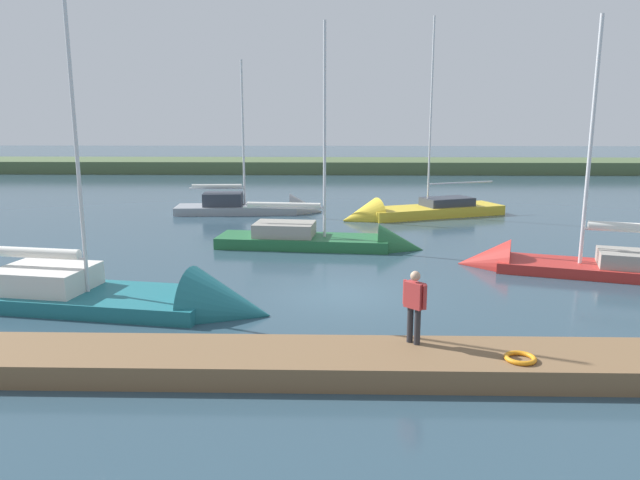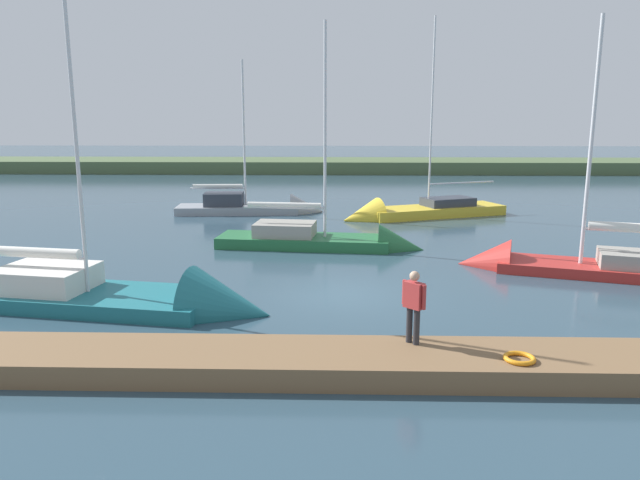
% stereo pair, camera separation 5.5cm
% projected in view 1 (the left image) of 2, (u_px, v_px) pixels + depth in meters
% --- Properties ---
extents(ground_plane, '(200.00, 200.00, 0.00)m').
position_uv_depth(ground_plane, '(343.00, 295.00, 18.58)').
color(ground_plane, '#2D4756').
extents(far_shoreline, '(180.00, 8.00, 2.40)m').
position_uv_depth(far_shoreline, '(337.00, 171.00, 61.22)').
color(far_shoreline, '#4C603D').
rests_on(far_shoreline, ground_plane).
extents(dock_pier, '(25.02, 1.98, 0.51)m').
position_uv_depth(dock_pier, '(346.00, 362.00, 12.81)').
color(dock_pier, brown).
rests_on(dock_pier, ground_plane).
extents(life_ring_buoy, '(0.66, 0.66, 0.10)m').
position_uv_depth(life_ring_buoy, '(520.00, 358.00, 12.27)').
color(life_ring_buoy, orange).
rests_on(life_ring_buoy, dock_pier).
extents(sailboat_far_left, '(8.90, 4.58, 9.79)m').
position_uv_depth(sailboat_far_left, '(561.00, 268.00, 21.31)').
color(sailboat_far_left, '#B22823').
rests_on(sailboat_far_left, ground_plane).
extents(sailboat_behind_pier, '(9.71, 5.65, 11.78)m').
position_uv_depth(sailboat_behind_pier, '(410.00, 215.00, 32.96)').
color(sailboat_behind_pier, gold).
rests_on(sailboat_behind_pier, ground_plane).
extents(sailboat_far_right, '(10.51, 4.16, 11.48)m').
position_uv_depth(sailboat_far_right, '(135.00, 304.00, 17.22)').
color(sailboat_far_right, '#1E6B75').
rests_on(sailboat_far_right, ground_plane).
extents(sailboat_near_dock, '(8.90, 2.99, 10.27)m').
position_uv_depth(sailboat_near_dock, '(333.00, 245.00, 25.26)').
color(sailboat_near_dock, '#236638').
rests_on(sailboat_near_dock, ground_plane).
extents(sailboat_outer_mooring, '(8.55, 2.69, 9.58)m').
position_uv_depth(sailboat_outer_mooring, '(262.00, 210.00, 34.44)').
color(sailboat_outer_mooring, gray).
rests_on(sailboat_outer_mooring, ground_plane).
extents(person_on_dock, '(0.47, 0.48, 1.66)m').
position_uv_depth(person_on_dock, '(414.00, 302.00, 13.04)').
color(person_on_dock, '#28282D').
rests_on(person_on_dock, dock_pier).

